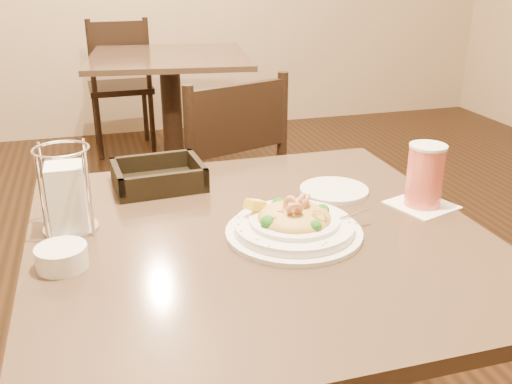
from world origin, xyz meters
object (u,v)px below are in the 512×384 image
object	(u,v)px
background_table	(171,96)
dining_chair_near	(219,193)
main_table	(259,332)
drink_glass	(425,176)
side_plate	(334,190)
napkin_caddy	(67,195)
bread_basket	(159,178)
butter_ramekin	(62,257)
dining_chair_far	(120,82)
pasta_bowl	(294,223)

from	to	relation	value
background_table	dining_chair_near	xyz separation A→B (m)	(-0.05, -1.50, -0.02)
dining_chair_near	background_table	bearing A→B (deg)	-110.90
main_table	drink_glass	distance (m)	0.50
side_plate	background_table	bearing A→B (deg)	91.93
main_table	napkin_caddy	bearing A→B (deg)	161.52
bread_basket	side_plate	size ratio (longest dim) A/B	1.36
bread_basket	butter_ramekin	world-z (taller)	bread_basket
dining_chair_far	bread_basket	size ratio (longest dim) A/B	4.23
drink_glass	napkin_caddy	size ratio (longest dim) A/B	0.90
drink_glass	main_table	bearing A→B (deg)	-175.98
drink_glass	napkin_caddy	bearing A→B (deg)	172.86
main_table	drink_glass	world-z (taller)	drink_glass
background_table	drink_glass	size ratio (longest dim) A/B	6.37
dining_chair_far	butter_ramekin	world-z (taller)	dining_chair_far
dining_chair_far	background_table	bearing A→B (deg)	109.70
background_table	dining_chair_near	world-z (taller)	dining_chair_near
background_table	bread_basket	bearing A→B (deg)	-98.80
side_plate	dining_chair_far	bearing A→B (deg)	96.54
drink_glass	side_plate	world-z (taller)	drink_glass
napkin_caddy	side_plate	world-z (taller)	napkin_caddy
main_table	background_table	distance (m)	2.37
dining_chair_far	bread_basket	bearing A→B (deg)	87.06
background_table	side_plate	world-z (taller)	side_plate
dining_chair_far	side_plate	distance (m)	2.89
bread_basket	butter_ramekin	xyz separation A→B (m)	(-0.22, -0.35, -0.00)
dining_chair_far	napkin_caddy	distance (m)	2.92
pasta_bowl	side_plate	distance (m)	0.25
background_table	napkin_caddy	world-z (taller)	napkin_caddy
main_table	pasta_bowl	world-z (taller)	pasta_bowl
dining_chair_far	pasta_bowl	distance (m)	3.06
drink_glass	napkin_caddy	distance (m)	0.76
dining_chair_near	butter_ramekin	world-z (taller)	dining_chair_near
dining_chair_near	bread_basket	bearing A→B (deg)	45.00
bread_basket	napkin_caddy	xyz separation A→B (m)	(-0.20, -0.19, 0.05)
dining_chair_near	bread_basket	distance (m)	0.68
drink_glass	side_plate	distance (m)	0.21
bread_basket	drink_glass	bearing A→B (deg)	-27.40
dining_chair_near	bread_basket	world-z (taller)	dining_chair_near
dining_chair_near	bread_basket	size ratio (longest dim) A/B	4.23
background_table	butter_ramekin	size ratio (longest dim) A/B	11.02
side_plate	main_table	bearing A→B (deg)	-146.21
drink_glass	side_plate	size ratio (longest dim) A/B	0.98
drink_glass	background_table	bearing A→B (deg)	95.65
dining_chair_near	main_table	bearing A→B (deg)	63.73
main_table	butter_ramekin	bearing A→B (deg)	-174.61
dining_chair_near	side_plate	bearing A→B (deg)	80.64
dining_chair_near	drink_glass	distance (m)	0.95
main_table	bread_basket	bearing A→B (deg)	117.25
drink_glass	bread_basket	size ratio (longest dim) A/B	0.72
dining_chair_near	napkin_caddy	xyz separation A→B (m)	(-0.47, -0.75, 0.34)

